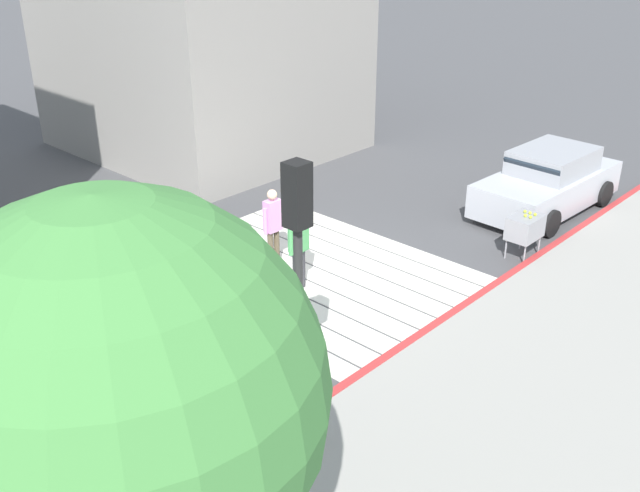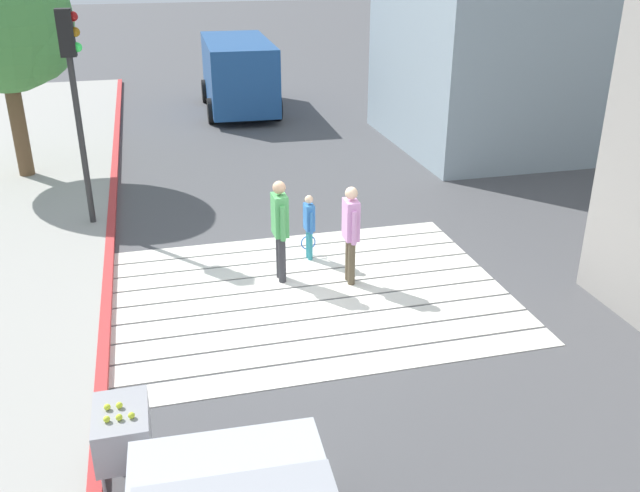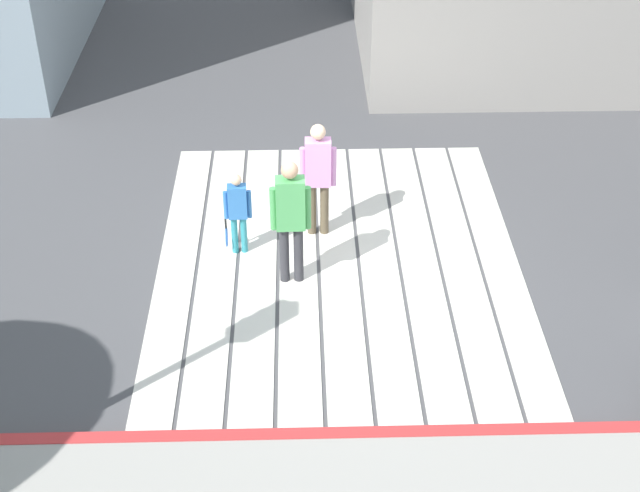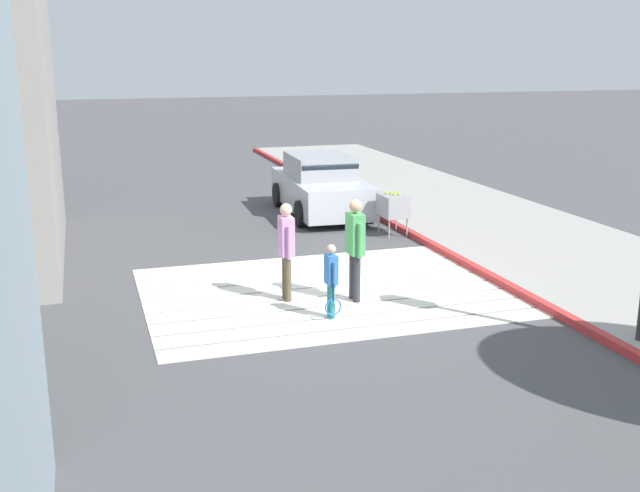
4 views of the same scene
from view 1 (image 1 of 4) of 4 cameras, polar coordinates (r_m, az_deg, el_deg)
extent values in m
plane|color=#4C4C4F|center=(15.32, -0.92, -2.05)|extent=(120.00, 120.00, 0.00)
cube|color=silver|center=(16.81, 4.27, 0.51)|extent=(6.40, 0.50, 0.01)
cube|color=silver|center=(16.42, 3.06, -0.08)|extent=(6.40, 0.50, 0.01)
cube|color=silver|center=(16.04, 1.79, -0.70)|extent=(6.40, 0.50, 0.01)
cube|color=silver|center=(15.68, 0.47, -1.35)|extent=(6.40, 0.50, 0.01)
cube|color=silver|center=(15.32, -0.92, -2.03)|extent=(6.40, 0.50, 0.01)
cube|color=silver|center=(14.97, -2.38, -2.74)|extent=(6.40, 0.50, 0.01)
cube|color=silver|center=(14.64, -3.90, -3.48)|extent=(6.40, 0.50, 0.01)
cube|color=silver|center=(14.32, -5.50, -4.25)|extent=(6.40, 0.50, 0.01)
cube|color=silver|center=(14.01, -7.18, -5.05)|extent=(6.40, 0.50, 0.01)
cube|color=#9E9B93|center=(12.63, 18.04, -9.69)|extent=(4.80, 40.00, 0.12)
cube|color=#BC3333|center=(13.53, 9.13, -6.10)|extent=(0.16, 40.00, 0.13)
cube|color=silver|center=(19.01, 17.24, 4.32)|extent=(1.97, 4.37, 0.80)
cube|color=#A0A2A9|center=(18.92, 17.73, 6.35)|extent=(1.61, 2.12, 0.60)
cube|color=#1E2833|center=(18.16, 16.29, 5.56)|extent=(1.49, 0.39, 0.49)
cylinder|color=black|center=(18.42, 12.73, 3.31)|extent=(0.25, 0.67, 0.66)
cylinder|color=black|center=(17.63, 17.49, 1.71)|extent=(0.25, 0.67, 0.66)
cylinder|color=black|center=(20.60, 16.85, 5.21)|extent=(0.25, 0.67, 0.66)
cylinder|color=black|center=(19.89, 21.23, 3.84)|extent=(0.25, 0.67, 0.66)
cylinder|color=#2D2D2D|center=(9.86, -1.63, -7.54)|extent=(0.12, 0.12, 3.40)
cube|color=black|center=(8.89, -1.80, 4.01)|extent=(0.28, 0.28, 0.84)
sphere|color=maroon|center=(8.90, -2.56, 5.94)|extent=(0.18, 0.18, 0.18)
sphere|color=#956310|center=(8.99, -2.53, 4.32)|extent=(0.18, 0.18, 0.18)
sphere|color=#35FF59|center=(9.09, -2.50, 2.73)|extent=(0.18, 0.18, 0.18)
sphere|color=#478C42|center=(5.76, -15.38, -11.06)|extent=(3.20, 3.20, 3.20)
sphere|color=#478C42|center=(6.54, -15.66, -10.55)|extent=(1.92, 1.92, 1.92)
cube|color=#99999E|center=(16.30, 15.70, 1.43)|extent=(0.56, 0.80, 0.50)
cylinder|color=#99999E|center=(16.32, 14.29, -0.20)|extent=(0.04, 0.04, 0.45)
cylinder|color=#99999E|center=(16.14, 15.66, -0.67)|extent=(0.04, 0.04, 0.45)
cylinder|color=#99999E|center=(16.85, 15.37, 0.49)|extent=(0.04, 0.04, 0.45)
cylinder|color=#99999E|center=(16.67, 16.71, 0.05)|extent=(0.04, 0.04, 0.45)
sphere|color=#CCE033|center=(16.27, 16.44, 2.38)|extent=(0.07, 0.07, 0.07)
sphere|color=#CCE033|center=(16.32, 16.07, 2.50)|extent=(0.07, 0.07, 0.07)
sphere|color=#CCE033|center=(16.37, 15.70, 2.61)|extent=(0.07, 0.07, 0.07)
sphere|color=#CCE033|center=(16.10, 16.11, 2.18)|extent=(0.07, 0.07, 0.07)
sphere|color=#CCE033|center=(16.15, 15.73, 2.30)|extent=(0.07, 0.07, 0.07)
cylinder|color=brown|center=(15.41, -3.88, -0.25)|extent=(0.12, 0.12, 0.81)
cylinder|color=brown|center=(15.51, -3.40, -0.05)|extent=(0.12, 0.12, 0.81)
cube|color=#D18CC6|center=(15.15, -3.71, 2.39)|extent=(0.23, 0.36, 0.68)
sphere|color=beige|center=(14.98, -3.76, 4.02)|extent=(0.21, 0.21, 0.21)
cylinder|color=#D18CC6|center=(15.05, -4.29, 1.93)|extent=(0.09, 0.09, 0.58)
cylinder|color=#D18CC6|center=(15.31, -3.13, 2.38)|extent=(0.09, 0.09, 0.58)
cylinder|color=#333338|center=(14.44, -1.90, -1.98)|extent=(0.13, 0.13, 0.85)
cylinder|color=#333338|center=(14.56, -1.40, -1.73)|extent=(0.13, 0.13, 0.85)
cube|color=#4CA559|center=(14.16, -1.69, 0.93)|extent=(0.24, 0.38, 0.70)
sphere|color=tan|center=(13.97, -1.72, 2.73)|extent=(0.22, 0.22, 0.22)
cylinder|color=#4CA559|center=(14.05, -2.28, 0.40)|extent=(0.09, 0.09, 0.60)
cylinder|color=#4CA559|center=(14.33, -1.10, 0.94)|extent=(0.09, 0.09, 0.60)
cylinder|color=teal|center=(14.52, -5.68, -2.53)|extent=(0.09, 0.09, 0.58)
cylinder|color=teal|center=(14.60, -5.32, -2.35)|extent=(0.09, 0.09, 0.58)
cube|color=#3372BF|center=(14.32, -5.59, -0.55)|extent=(0.17, 0.26, 0.48)
sphere|color=beige|center=(14.18, -5.64, 0.67)|extent=(0.15, 0.15, 0.15)
cylinder|color=#3372BF|center=(14.25, -6.03, -0.94)|extent=(0.06, 0.06, 0.41)
cylinder|color=#3372BF|center=(14.44, -5.13, -0.52)|extent=(0.06, 0.06, 0.41)
cylinder|color=black|center=(14.38, -6.12, -1.95)|extent=(0.03, 0.03, 0.28)
torus|color=blue|center=(14.49, -6.08, -2.81)|extent=(0.28, 0.04, 0.28)
camera|label=2|loc=(20.89, 24.18, 18.64)|focal=38.53mm
camera|label=3|loc=(9.30, 50.83, 18.49)|focal=51.69mm
camera|label=4|loc=(13.99, -56.62, 2.08)|focal=42.78mm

